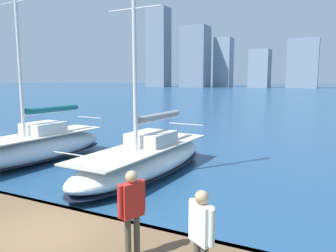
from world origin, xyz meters
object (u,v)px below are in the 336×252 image
object	(u,v)px
sailboat_teal	(37,146)
person_red_shirt	(132,206)
sailboat_grey	(145,158)
person_white_shirt	(201,230)

from	to	relation	value
sailboat_teal	person_red_shirt	world-z (taller)	sailboat_teal
sailboat_grey	person_red_shirt	world-z (taller)	sailboat_grey
person_red_shirt	person_white_shirt	world-z (taller)	person_red_shirt
sailboat_teal	person_white_shirt	size ratio (longest dim) A/B	6.85
sailboat_teal	person_white_shirt	distance (m)	12.88
sailboat_grey	person_white_shirt	xyz separation A→B (m)	(-5.25, 7.09, 0.94)
sailboat_grey	sailboat_teal	distance (m)	5.89
sailboat_grey	person_white_shirt	bearing A→B (deg)	126.48
sailboat_teal	person_red_shirt	distance (m)	11.42
sailboat_grey	person_white_shirt	size ratio (longest dim) A/B	6.18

